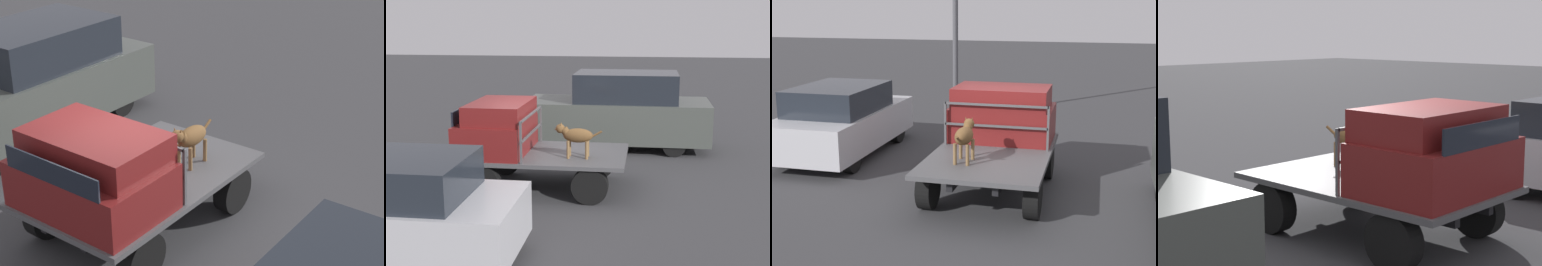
# 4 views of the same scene
# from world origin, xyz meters

# --- Properties ---
(ground_plane) EXTENTS (80.00, 80.00, 0.00)m
(ground_plane) POSITION_xyz_m (0.00, 0.00, 0.00)
(ground_plane) COLOR #38383A
(flatbed_truck) EXTENTS (3.47, 2.09, 0.77)m
(flatbed_truck) POSITION_xyz_m (0.00, 0.00, 0.56)
(flatbed_truck) COLOR black
(flatbed_truck) RESTS_ON ground
(truck_cab) EXTENTS (1.36, 1.97, 1.06)m
(truck_cab) POSITION_xyz_m (0.97, 0.00, 1.27)
(truck_cab) COLOR maroon
(truck_cab) RESTS_ON flatbed_truck
(truck_headboard) EXTENTS (0.04, 1.97, 0.83)m
(truck_headboard) POSITION_xyz_m (0.25, 0.00, 1.33)
(truck_headboard) COLOR #4C4C4F
(truck_headboard) RESTS_ON flatbed_truck
(dog) EXTENTS (0.97, 0.29, 0.72)m
(dog) POSITION_xyz_m (-0.71, 0.34, 1.23)
(dog) COLOR brown
(dog) RESTS_ON flatbed_truck
(parked_pickup_far) EXTENTS (4.99, 1.98, 2.09)m
(parked_pickup_far) POSITION_xyz_m (-1.37, -3.85, 1.02)
(parked_pickup_far) COLOR black
(parked_pickup_far) RESTS_ON ground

